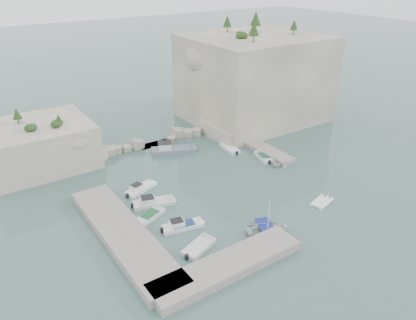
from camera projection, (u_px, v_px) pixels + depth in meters
ground at (231, 194)px, 58.18m from camera, size 400.00×400.00×0.00m
cliff_east at (254, 78)px, 83.12m from camera, size 26.00×22.00×17.00m
cliff_terrace at (229, 129)px, 77.56m from camera, size 8.00×10.00×2.50m
outcrop_west at (39, 145)px, 65.18m from camera, size 16.00×14.00×7.00m
quay_west at (124, 234)px, 48.64m from camera, size 5.00×24.00×1.10m
quay_south at (227, 266)px, 43.61m from camera, size 18.00×4.00×1.10m
ledge_east at (258, 146)px, 72.24m from camera, size 3.00×16.00×0.80m
breakwater at (154, 141)px, 73.73m from camera, size 28.00×3.00×1.40m
motorboat_a at (141, 190)px, 59.13m from camera, size 5.82×3.36×1.40m
motorboat_b at (154, 204)px, 55.68m from camera, size 6.57×3.75×1.40m
motorboat_c at (150, 217)px, 52.85m from camera, size 5.07×3.44×0.70m
motorboat_d at (183, 228)px, 50.79m from camera, size 5.97×2.91×1.40m
motorboat_e at (199, 249)px, 47.08m from camera, size 5.26×3.61×0.70m
rowboat at (267, 232)px, 49.97m from camera, size 6.36×5.51×1.10m
inflatable_dinghy at (321, 203)px, 56.00m from camera, size 4.13×2.73×0.44m
tender_east_a at (278, 165)px, 66.32m from camera, size 3.76×3.48×1.63m
tender_east_b at (263, 158)px, 68.72m from camera, size 2.91×5.09×0.70m
tender_east_c at (230, 149)px, 72.00m from camera, size 2.38×5.53×0.70m
tender_east_d at (226, 143)px, 74.36m from camera, size 4.01×1.82×1.50m
work_boat at (174, 152)px, 70.87m from camera, size 8.76×5.64×2.20m
rowboat_mast at (269, 214)px, 48.80m from camera, size 0.10×0.10×4.20m
vegetation at (231, 32)px, 77.42m from camera, size 53.48×13.88×13.40m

